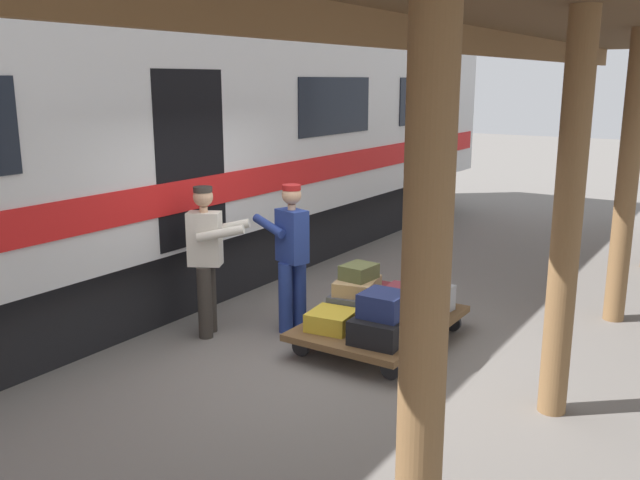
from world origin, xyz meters
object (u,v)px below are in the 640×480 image
at_px(suitcase_tan_vintage, 357,286).
at_px(luggage_cart, 381,323).
at_px(suitcase_black_hardshell, 382,329).
at_px(suitcase_maroon_trunk, 380,295).
at_px(suitcase_gray_aluminum, 426,299).
at_px(suitcase_yellow_case, 332,320).
at_px(suitcase_burgundy_valise, 404,297).
at_px(suitcase_slate_roller, 357,304).
at_px(porter_by_door, 207,256).
at_px(suitcase_navy_fabric, 384,304).
at_px(train_car, 103,143).
at_px(suitcase_brown_leather, 405,315).
at_px(porter_in_overalls, 291,252).
at_px(suitcase_olive_duffel, 359,272).

bearing_deg(suitcase_tan_vintage, luggage_cart, 176.04).
bearing_deg(suitcase_black_hardshell, suitcase_maroon_trunk, -61.03).
distance_m(suitcase_gray_aluminum, suitcase_tan_vintage, 0.82).
distance_m(luggage_cart, suitcase_maroon_trunk, 0.62).
bearing_deg(suitcase_yellow_case, suitcase_burgundy_valise, -139.11).
bearing_deg(luggage_cart, suitcase_slate_roller, 0.00).
bearing_deg(porter_by_door, suitcase_black_hardshell, -171.80).
bearing_deg(suitcase_slate_roller, suitcase_navy_fabric, 139.48).
bearing_deg(suitcase_burgundy_valise, suitcase_yellow_case, 40.89).
bearing_deg(suitcase_tan_vintage, train_car, 10.20).
xyz_separation_m(suitcase_brown_leather, porter_by_door, (2.05, 0.83, 0.54)).
bearing_deg(train_car, suitcase_black_hardshell, -179.33).
height_order(suitcase_navy_fabric, porter_in_overalls, porter_in_overalls).
height_order(suitcase_brown_leather, porter_by_door, porter_by_door).
height_order(suitcase_tan_vintage, suitcase_olive_duffel, suitcase_olive_duffel).
relative_size(suitcase_yellow_case, porter_by_door, 0.27).
distance_m(suitcase_gray_aluminum, suitcase_burgundy_valise, 0.59).
distance_m(train_car, suitcase_gray_aluminum, 4.43).
bearing_deg(suitcase_brown_leather, train_car, 8.34).
height_order(suitcase_navy_fabric, porter_by_door, porter_by_door).
height_order(suitcase_yellow_case, porter_in_overalls, porter_in_overalls).
distance_m(suitcase_black_hardshell, suitcase_tan_vintage, 0.85).
relative_size(suitcase_black_hardshell, suitcase_olive_duffel, 1.62).
relative_size(luggage_cart, porter_by_door, 1.14).
bearing_deg(suitcase_maroon_trunk, luggage_cart, 118.97).
xyz_separation_m(suitcase_tan_vintage, porter_by_door, (1.44, 0.85, 0.33)).
distance_m(suitcase_brown_leather, suitcase_black_hardshell, 0.54).
relative_size(train_car, suitcase_olive_duffel, 47.40).
xyz_separation_m(porter_in_overalls, porter_by_door, (0.69, 0.64, 0.00)).
bearing_deg(suitcase_olive_duffel, suitcase_yellow_case, 90.93).
relative_size(suitcase_navy_fabric, suitcase_tan_vintage, 0.78).
bearing_deg(suitcase_gray_aluminum, train_car, 15.73).
relative_size(suitcase_black_hardshell, suitcase_tan_vintage, 1.11).
distance_m(suitcase_slate_roller, suitcase_maroon_trunk, 0.54).
height_order(suitcase_gray_aluminum, suitcase_olive_duffel, suitcase_olive_duffel).
distance_m(train_car, porter_in_overalls, 2.87).
xyz_separation_m(suitcase_brown_leather, porter_in_overalls, (1.36, 0.19, 0.54)).
relative_size(suitcase_navy_fabric, porter_in_overalls, 0.25).
xyz_separation_m(suitcase_slate_roller, suitcase_burgundy_valise, (-0.58, 0.03, 0.20)).
bearing_deg(porter_by_door, suitcase_gray_aluminum, -146.34).
bearing_deg(suitcase_gray_aluminum, porter_in_overalls, 28.17).
bearing_deg(train_car, suitcase_tan_vintage, -169.80).
bearing_deg(suitcase_olive_duffel, porter_in_overalls, 17.05).
distance_m(suitcase_yellow_case, porter_in_overalls, 1.01).
bearing_deg(suitcase_gray_aluminum, suitcase_burgundy_valise, 89.12).
distance_m(luggage_cart, suitcase_slate_roller, 0.34).
bearing_deg(suitcase_tan_vintage, suitcase_gray_aluminum, -139.96).
xyz_separation_m(suitcase_gray_aluminum, suitcase_brown_leather, (0.00, 0.54, -0.04)).
bearing_deg(suitcase_maroon_trunk, suitcase_brown_leather, 137.92).
bearing_deg(suitcase_slate_roller, suitcase_gray_aluminum, -137.92).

